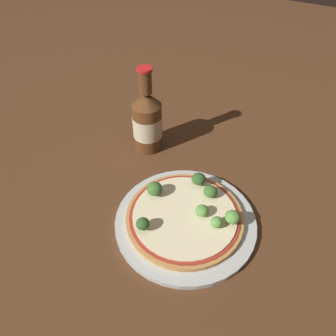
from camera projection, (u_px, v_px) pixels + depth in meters
ground_plane at (180, 214)px, 0.69m from camera, size 3.00×3.00×0.00m
plate at (185, 221)px, 0.66m from camera, size 0.28×0.28×0.01m
pizza at (185, 216)px, 0.66m from camera, size 0.24×0.24×0.01m
broccoli_floret_0 at (211, 191)px, 0.68m from camera, size 0.03×0.03×0.03m
broccoli_floret_1 at (217, 222)px, 0.62m from camera, size 0.02×0.02×0.02m
broccoli_floret_2 at (233, 217)px, 0.63m from camera, size 0.03×0.03×0.03m
broccoli_floret_3 at (202, 211)px, 0.64m from camera, size 0.03×0.03×0.02m
broccoli_floret_4 at (199, 179)px, 0.70m from camera, size 0.03×0.03×0.03m
broccoli_floret_5 at (156, 188)px, 0.68m from camera, size 0.03×0.03×0.03m
broccoli_floret_6 at (143, 224)px, 0.61m from camera, size 0.03×0.03×0.03m
beer_bottle at (147, 121)px, 0.79m from camera, size 0.07×0.07×0.22m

